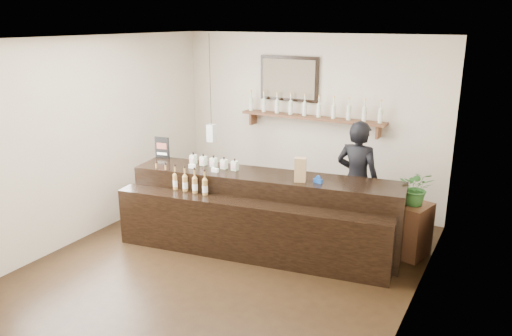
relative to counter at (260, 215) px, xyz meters
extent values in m
plane|color=black|center=(-0.14, -0.57, -0.48)|extent=(5.00, 5.00, 0.00)
plane|color=beige|center=(-0.14, 1.93, 0.92)|extent=(4.50, 0.00, 4.50)
plane|color=beige|center=(-0.14, -3.07, 0.92)|extent=(4.50, 0.00, 4.50)
plane|color=beige|center=(-2.39, -0.57, 0.92)|extent=(0.00, 5.00, 5.00)
plane|color=beige|center=(2.11, -0.57, 0.92)|extent=(0.00, 5.00, 5.00)
plane|color=white|center=(-0.14, -0.57, 2.32)|extent=(5.00, 5.00, 0.00)
cube|color=brown|center=(-0.04, 1.80, 1.02)|extent=(2.40, 0.25, 0.04)
cube|color=brown|center=(-1.12, 1.83, 0.90)|extent=(0.04, 0.20, 0.20)
cube|color=brown|center=(1.04, 1.83, 0.90)|extent=(0.04, 0.20, 0.20)
cube|color=black|center=(-0.49, 1.90, 1.60)|extent=(1.02, 0.04, 0.72)
cube|color=#3F3528|center=(-0.49, 1.88, 1.60)|extent=(0.92, 0.01, 0.62)
cube|color=white|center=(-1.44, 1.03, 0.77)|extent=(0.12, 0.12, 0.28)
cylinder|color=black|center=(-1.44, 1.03, 1.62)|extent=(0.01, 0.01, 1.41)
cylinder|color=silver|center=(-1.14, 1.80, 1.14)|extent=(0.07, 0.07, 0.20)
cone|color=silver|center=(-1.14, 1.80, 1.27)|extent=(0.07, 0.07, 0.05)
cylinder|color=silver|center=(-1.14, 1.80, 1.33)|extent=(0.02, 0.02, 0.07)
cylinder|color=#ECAB45|center=(-1.14, 1.80, 1.38)|extent=(0.03, 0.03, 0.02)
cylinder|color=white|center=(-1.14, 1.80, 1.12)|extent=(0.07, 0.07, 0.09)
cylinder|color=silver|center=(-0.89, 1.80, 1.14)|extent=(0.07, 0.07, 0.20)
cone|color=silver|center=(-0.89, 1.80, 1.27)|extent=(0.07, 0.07, 0.05)
cylinder|color=silver|center=(-0.89, 1.80, 1.33)|extent=(0.02, 0.02, 0.07)
cylinder|color=#ECAB45|center=(-0.89, 1.80, 1.38)|extent=(0.03, 0.03, 0.02)
cylinder|color=white|center=(-0.89, 1.80, 1.12)|extent=(0.07, 0.07, 0.09)
cylinder|color=silver|center=(-0.65, 1.80, 1.14)|extent=(0.07, 0.07, 0.20)
cone|color=silver|center=(-0.65, 1.80, 1.27)|extent=(0.07, 0.07, 0.05)
cylinder|color=silver|center=(-0.65, 1.80, 1.33)|extent=(0.02, 0.02, 0.07)
cylinder|color=#ECAB45|center=(-0.65, 1.80, 1.38)|extent=(0.03, 0.03, 0.02)
cylinder|color=white|center=(-0.65, 1.80, 1.12)|extent=(0.07, 0.07, 0.09)
cylinder|color=silver|center=(-0.40, 1.80, 1.14)|extent=(0.07, 0.07, 0.20)
cone|color=silver|center=(-0.40, 1.80, 1.27)|extent=(0.07, 0.07, 0.05)
cylinder|color=silver|center=(-0.40, 1.80, 1.33)|extent=(0.02, 0.02, 0.07)
cylinder|color=#ECAB45|center=(-0.40, 1.80, 1.38)|extent=(0.03, 0.03, 0.02)
cylinder|color=white|center=(-0.40, 1.80, 1.12)|extent=(0.07, 0.07, 0.09)
cylinder|color=silver|center=(-0.16, 1.80, 1.14)|extent=(0.07, 0.07, 0.20)
cone|color=silver|center=(-0.16, 1.80, 1.27)|extent=(0.07, 0.07, 0.05)
cylinder|color=silver|center=(-0.16, 1.80, 1.33)|extent=(0.02, 0.02, 0.07)
cylinder|color=#ECAB45|center=(-0.16, 1.80, 1.38)|extent=(0.03, 0.03, 0.02)
cylinder|color=white|center=(-0.16, 1.80, 1.12)|extent=(0.07, 0.07, 0.09)
cylinder|color=silver|center=(0.08, 1.80, 1.14)|extent=(0.07, 0.07, 0.20)
cone|color=silver|center=(0.08, 1.80, 1.27)|extent=(0.07, 0.07, 0.05)
cylinder|color=silver|center=(0.08, 1.80, 1.33)|extent=(0.02, 0.02, 0.07)
cylinder|color=#ECAB45|center=(0.08, 1.80, 1.38)|extent=(0.03, 0.03, 0.02)
cylinder|color=white|center=(0.08, 1.80, 1.12)|extent=(0.07, 0.07, 0.09)
cylinder|color=silver|center=(0.33, 1.80, 1.14)|extent=(0.07, 0.07, 0.20)
cone|color=silver|center=(0.33, 1.80, 1.27)|extent=(0.07, 0.07, 0.05)
cylinder|color=silver|center=(0.33, 1.80, 1.33)|extent=(0.02, 0.02, 0.07)
cylinder|color=#ECAB45|center=(0.33, 1.80, 1.38)|extent=(0.03, 0.03, 0.02)
cylinder|color=white|center=(0.33, 1.80, 1.12)|extent=(0.07, 0.07, 0.09)
cylinder|color=silver|center=(0.57, 1.80, 1.14)|extent=(0.07, 0.07, 0.20)
cone|color=silver|center=(0.57, 1.80, 1.27)|extent=(0.07, 0.07, 0.05)
cylinder|color=silver|center=(0.57, 1.80, 1.33)|extent=(0.02, 0.02, 0.07)
cylinder|color=#ECAB45|center=(0.57, 1.80, 1.38)|extent=(0.03, 0.03, 0.02)
cylinder|color=white|center=(0.57, 1.80, 1.12)|extent=(0.07, 0.07, 0.09)
cylinder|color=silver|center=(0.82, 1.80, 1.14)|extent=(0.07, 0.07, 0.20)
cone|color=silver|center=(0.82, 1.80, 1.27)|extent=(0.07, 0.07, 0.05)
cylinder|color=silver|center=(0.82, 1.80, 1.33)|extent=(0.02, 0.02, 0.07)
cylinder|color=#ECAB45|center=(0.82, 1.80, 1.38)|extent=(0.03, 0.03, 0.02)
cylinder|color=white|center=(0.82, 1.80, 1.12)|extent=(0.07, 0.07, 0.09)
cylinder|color=silver|center=(1.06, 1.80, 1.14)|extent=(0.07, 0.07, 0.20)
cone|color=silver|center=(1.06, 1.80, 1.27)|extent=(0.07, 0.07, 0.05)
cylinder|color=silver|center=(1.06, 1.80, 1.33)|extent=(0.02, 0.02, 0.07)
cylinder|color=#ECAB45|center=(1.06, 1.80, 1.38)|extent=(0.03, 0.03, 0.02)
cylinder|color=white|center=(1.06, 1.80, 1.12)|extent=(0.07, 0.07, 0.09)
cube|color=black|center=(0.01, 0.13, 0.03)|extent=(3.71, 1.18, 1.02)
cube|color=black|center=(0.01, -0.35, -0.09)|extent=(3.66, 0.86, 0.77)
cube|color=white|center=(-1.01, -0.10, 0.57)|extent=(0.10, 0.04, 0.05)
cube|color=white|center=(-0.64, -0.10, 0.57)|extent=(0.10, 0.04, 0.05)
cube|color=#D6D382|center=(-1.69, -0.35, 0.35)|extent=(0.12, 0.12, 0.12)
cube|color=#D6D382|center=(-1.69, -0.35, 0.47)|extent=(0.12, 0.12, 0.12)
cube|color=silver|center=(-1.12, 0.08, 0.61)|extent=(0.08, 0.08, 0.13)
cube|color=beige|center=(-1.12, 0.03, 0.61)|extent=(0.07, 0.00, 0.06)
cylinder|color=black|center=(-1.12, 0.08, 0.70)|extent=(0.02, 0.02, 0.03)
cube|color=silver|center=(-0.95, 0.08, 0.61)|extent=(0.08, 0.08, 0.13)
cube|color=beige|center=(-0.95, 0.03, 0.61)|extent=(0.07, 0.00, 0.06)
cylinder|color=black|center=(-0.95, 0.08, 0.70)|extent=(0.02, 0.02, 0.03)
cube|color=silver|center=(-0.78, 0.08, 0.61)|extent=(0.08, 0.08, 0.13)
cube|color=beige|center=(-0.78, 0.03, 0.61)|extent=(0.07, 0.00, 0.06)
cylinder|color=black|center=(-0.78, 0.08, 0.70)|extent=(0.02, 0.02, 0.03)
cube|color=silver|center=(-0.61, 0.08, 0.61)|extent=(0.08, 0.08, 0.13)
cube|color=beige|center=(-0.61, 0.03, 0.61)|extent=(0.07, 0.00, 0.06)
cylinder|color=black|center=(-0.61, 0.08, 0.70)|extent=(0.02, 0.02, 0.03)
cube|color=silver|center=(-0.43, 0.08, 0.61)|extent=(0.08, 0.08, 0.13)
cube|color=beige|center=(-0.43, 0.03, 0.61)|extent=(0.07, 0.00, 0.06)
cylinder|color=black|center=(-0.43, 0.08, 0.70)|extent=(0.02, 0.02, 0.03)
cylinder|color=#A37737|center=(-1.44, -0.35, 0.40)|extent=(0.07, 0.07, 0.20)
cone|color=#A37737|center=(-1.44, -0.35, 0.52)|extent=(0.07, 0.07, 0.05)
cylinder|color=#A37737|center=(-1.44, -0.35, 0.58)|extent=(0.02, 0.02, 0.07)
cylinder|color=black|center=(-1.44, -0.35, 0.63)|extent=(0.03, 0.03, 0.02)
cylinder|color=white|center=(-1.44, -0.35, 0.38)|extent=(0.07, 0.07, 0.09)
cylinder|color=#A37737|center=(-1.28, -0.35, 0.40)|extent=(0.07, 0.07, 0.20)
cone|color=#A37737|center=(-1.28, -0.35, 0.52)|extent=(0.07, 0.07, 0.05)
cylinder|color=#A37737|center=(-1.28, -0.35, 0.58)|extent=(0.02, 0.02, 0.07)
cylinder|color=black|center=(-1.28, -0.35, 0.63)|extent=(0.03, 0.03, 0.02)
cylinder|color=white|center=(-1.28, -0.35, 0.38)|extent=(0.07, 0.07, 0.09)
cylinder|color=#A37737|center=(-1.12, -0.35, 0.40)|extent=(0.07, 0.07, 0.20)
cone|color=#A37737|center=(-1.12, -0.35, 0.52)|extent=(0.07, 0.07, 0.05)
cylinder|color=#A37737|center=(-1.12, -0.35, 0.58)|extent=(0.02, 0.02, 0.07)
cylinder|color=black|center=(-1.12, -0.35, 0.63)|extent=(0.03, 0.03, 0.02)
cylinder|color=white|center=(-1.12, -0.35, 0.38)|extent=(0.07, 0.07, 0.09)
cylinder|color=#A37737|center=(-0.96, -0.35, 0.40)|extent=(0.07, 0.07, 0.20)
cone|color=#A37737|center=(-0.96, -0.35, 0.52)|extent=(0.07, 0.07, 0.05)
cylinder|color=#A37737|center=(-0.96, -0.35, 0.58)|extent=(0.02, 0.02, 0.07)
cylinder|color=black|center=(-0.96, -0.35, 0.63)|extent=(0.03, 0.03, 0.02)
cylinder|color=white|center=(-0.96, -0.35, 0.38)|extent=(0.07, 0.07, 0.09)
cylinder|color=#A37737|center=(-0.80, -0.35, 0.40)|extent=(0.07, 0.07, 0.20)
cone|color=#A37737|center=(-0.80, -0.35, 0.52)|extent=(0.07, 0.07, 0.05)
cylinder|color=#A37737|center=(-0.80, -0.35, 0.58)|extent=(0.02, 0.02, 0.07)
cylinder|color=black|center=(-0.80, -0.35, 0.63)|extent=(0.03, 0.03, 0.02)
cylinder|color=white|center=(-0.80, -0.35, 0.38)|extent=(0.07, 0.07, 0.09)
cylinder|color=#A37737|center=(-0.64, -0.35, 0.40)|extent=(0.07, 0.07, 0.20)
cone|color=#A37737|center=(-0.64, -0.35, 0.52)|extent=(0.07, 0.07, 0.05)
cylinder|color=#A37737|center=(-0.64, -0.35, 0.58)|extent=(0.02, 0.02, 0.07)
cylinder|color=black|center=(-0.64, -0.35, 0.63)|extent=(0.03, 0.03, 0.02)
cylinder|color=white|center=(-0.64, -0.35, 0.38)|extent=(0.07, 0.07, 0.09)
cube|color=black|center=(-1.71, 0.12, 0.70)|extent=(0.23, 0.06, 0.32)
cube|color=brown|center=(-1.71, 0.11, 0.73)|extent=(0.16, 0.03, 0.09)
cube|color=white|center=(-1.71, 0.11, 0.61)|extent=(0.16, 0.03, 0.04)
cube|color=#926846|center=(0.54, 0.07, 0.70)|extent=(0.17, 0.15, 0.31)
cube|color=black|center=(0.54, 0.02, 0.65)|extent=(0.09, 0.03, 0.06)
cube|color=#1849A8|center=(0.76, 0.13, 0.57)|extent=(0.12, 0.06, 0.05)
cylinder|color=#1849A8|center=(0.76, 0.13, 0.61)|extent=(0.07, 0.04, 0.06)
cube|color=brown|center=(1.86, 0.77, -0.12)|extent=(0.46, 0.56, 0.71)
imported|color=#326C2B|center=(1.86, 0.77, 0.47)|extent=(0.46, 0.41, 0.47)
imported|color=black|center=(1.01, 0.98, 0.48)|extent=(0.74, 0.52, 1.92)
camera|label=1|loc=(2.93, -5.50, 2.53)|focal=35.00mm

